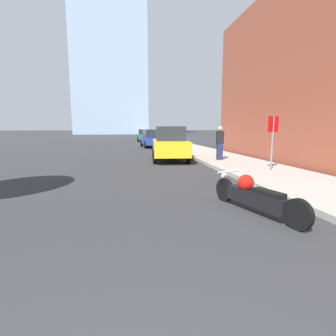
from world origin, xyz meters
name	(u,v)px	position (x,y,z in m)	size (l,w,h in m)	color
sidewalk	(160,139)	(5.74, 40.00, 0.07)	(3.23, 240.00, 0.15)	#9E998E
distant_tower	(110,48)	(-3.21, 84.39, 25.59)	(20.59, 20.59, 51.18)	#8CA5BC
motorcycle	(254,195)	(2.95, 4.84, 0.38)	(0.98, 2.56, 0.78)	black
parked_car_yellow	(170,144)	(2.74, 14.13, 0.93)	(2.22, 4.46, 1.88)	gold
parked_car_blue	(153,139)	(2.88, 24.28, 0.81)	(2.18, 4.02, 1.65)	#1E3899
parked_car_green	(144,135)	(2.93, 35.65, 0.82)	(1.98, 4.34, 1.61)	#1E6B33
stop_sign	(273,134)	(5.94, 9.20, 1.58)	(0.57, 0.26, 2.10)	slate
pedestrian	(220,143)	(5.15, 12.79, 1.05)	(0.36, 0.24, 1.74)	#1E2347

